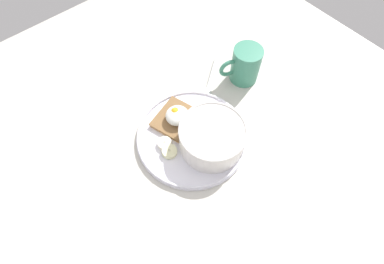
{
  "coord_description": "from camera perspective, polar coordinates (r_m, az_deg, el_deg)",
  "views": [
    {
      "loc": [
        21.8,
        25.78,
        64.32
      ],
      "look_at": [
        0.0,
        0.0,
        5.0
      ],
      "focal_mm": 28.0,
      "sensor_mm": 36.0,
      "label": 1
    }
  ],
  "objects": [
    {
      "name": "banana_slice_left",
      "position": [
        0.67,
        -4.16,
        -3.89
      ],
      "size": [
        4.9,
        4.92,
        1.56
      ],
      "color": "beige",
      "rests_on": "plate"
    },
    {
      "name": "oatmeal_bowl",
      "position": [
        0.66,
        3.85,
        -0.98
      ],
      "size": [
        14.87,
        14.87,
        6.72
      ],
      "color": "white",
      "rests_on": "plate"
    },
    {
      "name": "spoon",
      "position": [
        0.8,
        3.25,
        9.27
      ],
      "size": [
        11.65,
        9.04,
        0.8
      ],
      "color": "silver",
      "rests_on": "ground_plane"
    },
    {
      "name": "poached_egg",
      "position": [
        0.7,
        -2.77,
        3.27
      ],
      "size": [
        5.56,
        5.49,
        3.23
      ],
      "color": "white",
      "rests_on": "toast_slice"
    },
    {
      "name": "toast_slice",
      "position": [
        0.72,
        -2.66,
        2.36
      ],
      "size": [
        12.26,
        12.26,
        1.22
      ],
      "color": "olive",
      "rests_on": "plate"
    },
    {
      "name": "coffee_mug",
      "position": [
        0.79,
        10.07,
        12.52
      ],
      "size": [
        10.72,
        7.35,
        9.73
      ],
      "color": "#3A8569",
      "rests_on": "ground_plane"
    },
    {
      "name": "banana_slice_front",
      "position": [
        0.69,
        -5.21,
        -2.17
      ],
      "size": [
        4.55,
        4.56,
        1.34
      ],
      "color": "#F3EAC8",
      "rests_on": "plate"
    },
    {
      "name": "plate",
      "position": [
        0.7,
        0.0,
        -0.89
      ],
      "size": [
        26.07,
        26.07,
        1.6
      ],
      "color": "white",
      "rests_on": "ground_plane"
    },
    {
      "name": "ground_plane",
      "position": [
        0.72,
        0.0,
        -1.58
      ],
      "size": [
        120.0,
        120.0,
        2.0
      ],
      "primitive_type": "cube",
      "color": "beige",
      "rests_on": "ground"
    }
  ]
}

